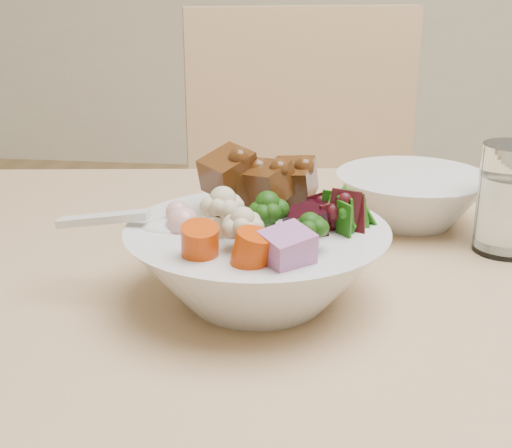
% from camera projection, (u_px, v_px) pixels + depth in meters
% --- Properties ---
extents(chair_far, '(0.53, 0.53, 0.94)m').
position_uv_depth(chair_far, '(314.00, 246.00, 1.29)').
color(chair_far, tan).
rests_on(chair_far, ground).
extents(food_bowl, '(0.22, 0.22, 0.12)m').
position_uv_depth(food_bowl, '(259.00, 258.00, 0.59)').
color(food_bowl, silver).
rests_on(food_bowl, dining_table).
extents(soup_spoon, '(0.12, 0.04, 0.02)m').
position_uv_depth(soup_spoon, '(149.00, 226.00, 0.59)').
color(soup_spoon, silver).
rests_on(soup_spoon, food_bowl).
extents(water_glass, '(0.06, 0.06, 0.11)m').
position_uv_depth(water_glass, '(510.00, 203.00, 0.69)').
color(water_glass, white).
rests_on(water_glass, dining_table).
extents(side_bowl, '(0.17, 0.17, 0.06)m').
position_uv_depth(side_bowl, '(411.00, 199.00, 0.78)').
color(side_bowl, silver).
rests_on(side_bowl, dining_table).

